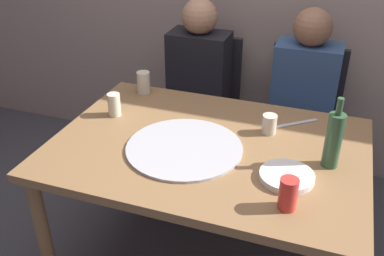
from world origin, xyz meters
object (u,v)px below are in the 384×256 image
chair_left (202,98)px  chair_right (301,114)px  wine_bottle (334,139)px  tumbler_far (114,105)px  wine_glass (144,83)px  guest_in_sweater (194,90)px  plate_stack (287,176)px  dining_table (208,159)px  pizza_tray (184,148)px  table_knife (297,123)px  tumbler_near (269,124)px  guest_in_beanie (301,105)px  soda_can (288,194)px

chair_left → chair_right: 0.64m
wine_bottle → tumbler_far: (-1.03, 0.10, -0.07)m
wine_glass → chair_left: 0.59m
tumbler_far → guest_in_sweater: guest_in_sweater is taller
wine_glass → guest_in_sweater: guest_in_sweater is taller
chair_left → plate_stack: bearing=123.7°
dining_table → tumbler_far: bearing=168.2°
pizza_tray → wine_bottle: wine_bottle is taller
dining_table → chair_left: size_ratio=1.51×
wine_bottle → tumbler_far: wine_bottle is taller
pizza_tray → chair_left: size_ratio=0.56×
chair_left → wine_bottle: bearing=133.7°
plate_stack → chair_right: bearing=92.4°
wine_bottle → chair_right: bearing=102.4°
plate_stack → chair_left: chair_left is taller
wine_glass → table_knife: 0.84m
tumbler_near → chair_right: 0.75m
plate_stack → table_knife: 0.46m
dining_table → wine_bottle: wine_bottle is taller
tumbler_far → plate_stack: 0.92m
dining_table → table_knife: table_knife is taller
tumbler_near → guest_in_beanie: 0.57m
pizza_tray → wine_bottle: (0.60, 0.08, 0.12)m
plate_stack → tumbler_far: bearing=164.0°
chair_left → guest_in_sweater: (-0.00, -0.15, 0.13)m
pizza_tray → guest_in_sweater: (-0.23, 0.80, -0.11)m
tumbler_near → guest_in_sweater: (-0.55, 0.54, -0.14)m
dining_table → pizza_tray: pizza_tray is taller
wine_glass → plate_stack: wine_glass is taller
guest_in_beanie → guest_in_sweater: bearing=0.0°
wine_bottle → guest_in_sweater: (-0.83, 0.72, -0.22)m
pizza_tray → wine_glass: bearing=131.2°
dining_table → chair_right: bearing=70.0°
pizza_tray → chair_left: bearing=103.8°
guest_in_beanie → wine_glass: bearing=22.5°
soda_can → chair_right: bearing=93.3°
soda_can → tumbler_near: bearing=107.5°
wine_glass → plate_stack: (0.86, -0.54, -0.05)m
guest_in_beanie → wine_bottle: bearing=104.9°
wine_bottle → chair_right: size_ratio=0.33×
tumbler_near → soda_can: soda_can is taller
pizza_tray → table_knife: size_ratio=2.29×
table_knife → plate_stack: bearing=54.2°
tumbler_near → wine_glass: (-0.72, 0.20, 0.02)m
pizza_tray → guest_in_beanie: 0.90m
pizza_tray → guest_in_beanie: bearing=63.1°
wine_bottle → chair_right: (-0.19, 0.87, -0.35)m
plate_stack → table_knife: plate_stack is taller
table_knife → chair_right: (-0.02, 0.56, -0.23)m
tumbler_near → chair_right: chair_right is taller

